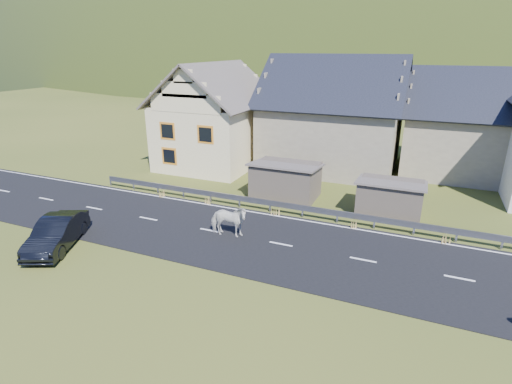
% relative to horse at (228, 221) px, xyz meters
% --- Properties ---
extents(ground, '(160.00, 160.00, 0.00)m').
position_rel_horse_xyz_m(ground, '(2.79, 0.20, -0.90)').
color(ground, '#333F16').
rests_on(ground, ground).
extents(road, '(60.00, 7.00, 0.04)m').
position_rel_horse_xyz_m(road, '(2.79, 0.20, -0.88)').
color(road, black).
rests_on(road, ground).
extents(lane_markings, '(60.00, 6.60, 0.01)m').
position_rel_horse_xyz_m(lane_markings, '(2.79, 0.20, -0.86)').
color(lane_markings, silver).
rests_on(lane_markings, road).
extents(guardrail, '(28.10, 0.09, 0.75)m').
position_rel_horse_xyz_m(guardrail, '(2.79, 3.89, -0.34)').
color(guardrail, '#93969B').
rests_on(guardrail, ground).
extents(shed_left, '(4.30, 3.30, 2.40)m').
position_rel_horse_xyz_m(shed_left, '(0.79, 6.70, 0.20)').
color(shed_left, brown).
rests_on(shed_left, ground).
extents(shed_right, '(3.80, 2.90, 2.20)m').
position_rel_horse_xyz_m(shed_right, '(7.29, 6.20, 0.10)').
color(shed_right, brown).
rests_on(shed_right, ground).
extents(house_cream, '(7.80, 9.80, 8.30)m').
position_rel_horse_xyz_m(house_cream, '(-7.21, 12.20, 3.45)').
color(house_cream, beige).
rests_on(house_cream, ground).
extents(house_stone_a, '(10.80, 9.80, 8.90)m').
position_rel_horse_xyz_m(house_stone_a, '(1.79, 15.20, 3.73)').
color(house_stone_a, gray).
rests_on(house_stone_a, ground).
extents(house_stone_b, '(9.80, 8.80, 8.10)m').
position_rel_horse_xyz_m(house_stone_b, '(11.79, 17.20, 3.33)').
color(house_stone_b, gray).
rests_on(house_stone_b, ground).
extents(mountain, '(440.00, 280.00, 260.00)m').
position_rel_horse_xyz_m(mountain, '(7.79, 180.20, -20.90)').
color(mountain, '#2A3D11').
rests_on(mountain, ground).
extents(conifer_patch, '(76.00, 50.00, 28.00)m').
position_rel_horse_xyz_m(conifer_patch, '(-52.21, 110.20, 5.10)').
color(conifer_patch, black).
rests_on(conifer_patch, ground).
extents(horse, '(1.16, 2.14, 1.73)m').
position_rel_horse_xyz_m(horse, '(0.00, 0.00, 0.00)').
color(horse, beige).
rests_on(horse, road).
extents(car, '(3.22, 4.69, 1.47)m').
position_rel_horse_xyz_m(car, '(-7.20, -4.23, -0.17)').
color(car, black).
rests_on(car, ground).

